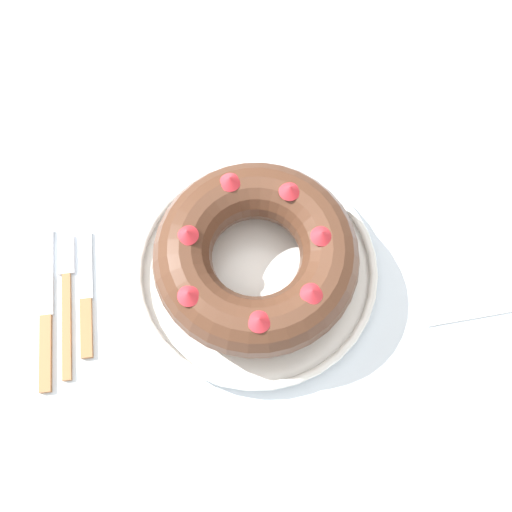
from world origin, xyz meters
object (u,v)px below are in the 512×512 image
at_px(fork, 67,294).
at_px(cake_knife, 86,301).
at_px(serving_dish, 256,270).
at_px(bundt_cake, 256,256).
at_px(napkin, 471,279).
at_px(serving_knife, 46,319).

distance_m(fork, cake_knife, 0.03).
bearing_deg(cake_knife, fork, 144.75).
xyz_separation_m(serving_dish, fork, (-0.27, 0.00, -0.01)).
bearing_deg(serving_dish, cake_knife, -176.81).
bearing_deg(bundt_cake, napkin, -8.89).
height_order(serving_knife, cake_knife, same).
distance_m(serving_dish, napkin, 0.31).
bearing_deg(cake_knife, napkin, -10.15).
bearing_deg(bundt_cake, fork, 179.72).
distance_m(serving_knife, cake_knife, 0.06).
xyz_separation_m(cake_knife, napkin, (0.56, -0.03, -0.00)).
height_order(serving_dish, fork, serving_dish).
bearing_deg(bundt_cake, cake_knife, -176.82).
bearing_deg(cake_knife, serving_dish, -3.39).
relative_size(serving_dish, fork, 1.61).
height_order(fork, serving_knife, serving_knife).
distance_m(cake_knife, napkin, 0.56).
distance_m(bundt_cake, serving_knife, 0.31).
height_order(bundt_cake, napkin, bundt_cake).
xyz_separation_m(fork, napkin, (0.58, -0.05, -0.00)).
bearing_deg(napkin, serving_knife, 178.49).
bearing_deg(serving_dish, serving_knife, -173.94).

